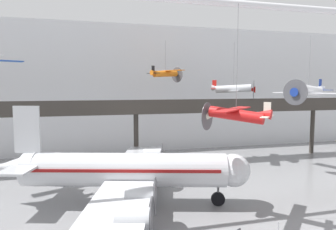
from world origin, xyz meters
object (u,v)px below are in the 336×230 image
Objects in this scene: suspended_plane_silver_racer at (233,89)px; suspended_plane_orange_highwing at (165,73)px; suspended_plane_red_highwing at (236,114)px; airliner_silver_main at (123,170)px; suspended_plane_white_twin at (308,90)px.

suspended_plane_orange_highwing is at bearing -155.82° from suspended_plane_silver_racer.
suspended_plane_silver_racer is at bearing -71.34° from suspended_plane_red_highwing.
suspended_plane_red_highwing is at bearing -83.46° from suspended_plane_silver_racer.
suspended_plane_red_highwing is (8.68, -5.66, 5.66)m from airliner_silver_main.
suspended_plane_orange_highwing reaches higher than airliner_silver_main.
suspended_plane_orange_highwing is at bearing 78.14° from airliner_silver_main.
suspended_plane_silver_racer is (9.55, 19.52, 1.93)m from suspended_plane_red_highwing.
suspended_plane_red_highwing is at bearing -17.74° from airliner_silver_main.
airliner_silver_main is at bearing -10.96° from suspended_plane_white_twin.
suspended_plane_white_twin is 19.79m from suspended_plane_orange_highwing.
suspended_plane_white_twin reaches higher than airliner_silver_main.
airliner_silver_main is at bearing -110.13° from suspended_plane_silver_racer.
airliner_silver_main is 11.81m from suspended_plane_red_highwing.
airliner_silver_main is 3.09× the size of suspended_plane_white_twin.
suspended_plane_red_highwing is 1.21× the size of suspended_plane_silver_racer.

